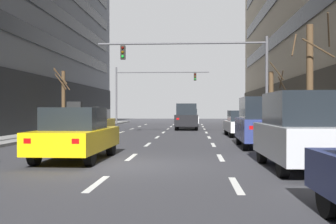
# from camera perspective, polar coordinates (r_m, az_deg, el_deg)

# --- Properties ---
(ground_plane) EXTENTS (120.00, 120.00, 0.00)m
(ground_plane) POSITION_cam_1_polar(r_m,az_deg,el_deg) (12.11, -6.57, -7.39)
(ground_plane) COLOR #38383D
(lane_stripe_l1_s4) EXTENTS (0.16, 2.00, 0.01)m
(lane_stripe_l1_s4) POSITION_cam_1_polar(r_m,az_deg,el_deg) (14.82, -16.83, -5.96)
(lane_stripe_l1_s4) COLOR silver
(lane_stripe_l1_s4) RESTS_ON ground
(lane_stripe_l1_s5) EXTENTS (0.16, 2.00, 0.01)m
(lane_stripe_l1_s5) POSITION_cam_1_polar(r_m,az_deg,el_deg) (19.57, -11.71, -4.42)
(lane_stripe_l1_s5) COLOR silver
(lane_stripe_l1_s5) RESTS_ON ground
(lane_stripe_l1_s6) EXTENTS (0.16, 2.00, 0.01)m
(lane_stripe_l1_s6) POSITION_cam_1_polar(r_m,az_deg,el_deg) (24.41, -8.61, -3.46)
(lane_stripe_l1_s6) COLOR silver
(lane_stripe_l1_s6) RESTS_ON ground
(lane_stripe_l1_s7) EXTENTS (0.16, 2.00, 0.01)m
(lane_stripe_l1_s7) POSITION_cam_1_polar(r_m,az_deg,el_deg) (29.31, -6.55, -2.82)
(lane_stripe_l1_s7) COLOR silver
(lane_stripe_l1_s7) RESTS_ON ground
(lane_stripe_l1_s8) EXTENTS (0.16, 2.00, 0.01)m
(lane_stripe_l1_s8) POSITION_cam_1_polar(r_m,az_deg,el_deg) (34.24, -5.08, -2.36)
(lane_stripe_l1_s8) COLOR silver
(lane_stripe_l1_s8) RESTS_ON ground
(lane_stripe_l1_s9) EXTENTS (0.16, 2.00, 0.01)m
(lane_stripe_l1_s9) POSITION_cam_1_polar(r_m,az_deg,el_deg) (39.18, -3.98, -2.02)
(lane_stripe_l1_s9) COLOR silver
(lane_stripe_l1_s9) RESTS_ON ground
(lane_stripe_l1_s10) EXTENTS (0.16, 2.00, 0.01)m
(lane_stripe_l1_s10) POSITION_cam_1_polar(r_m,az_deg,el_deg) (44.14, -3.13, -1.75)
(lane_stripe_l1_s10) COLOR silver
(lane_stripe_l1_s10) RESTS_ON ground
(lane_stripe_l2_s3) EXTENTS (0.16, 2.00, 0.01)m
(lane_stripe_l2_s3) POSITION_cam_1_polar(r_m,az_deg,el_deg) (9.20, -9.90, -9.83)
(lane_stripe_l2_s3) COLOR silver
(lane_stripe_l2_s3) RESTS_ON ground
(lane_stripe_l2_s4) EXTENTS (0.16, 2.00, 0.01)m
(lane_stripe_l2_s4) POSITION_cam_1_polar(r_m,az_deg,el_deg) (14.06, -5.12, -6.28)
(lane_stripe_l2_s4) COLOR silver
(lane_stripe_l2_s4) RESTS_ON ground
(lane_stripe_l2_s5) EXTENTS (0.16, 2.00, 0.01)m
(lane_stripe_l2_s5) POSITION_cam_1_polar(r_m,az_deg,el_deg) (19.00, -2.84, -4.55)
(lane_stripe_l2_s5) COLOR silver
(lane_stripe_l2_s5) RESTS_ON ground
(lane_stripe_l2_s6) EXTENTS (0.16, 2.00, 0.01)m
(lane_stripe_l2_s6) POSITION_cam_1_polar(r_m,az_deg,el_deg) (23.96, -1.50, -3.53)
(lane_stripe_l2_s6) COLOR silver
(lane_stripe_l2_s6) RESTS_ON ground
(lane_stripe_l2_s7) EXTENTS (0.16, 2.00, 0.01)m
(lane_stripe_l2_s7) POSITION_cam_1_polar(r_m,az_deg,el_deg) (28.93, -0.63, -2.86)
(lane_stripe_l2_s7) COLOR silver
(lane_stripe_l2_s7) RESTS_ON ground
(lane_stripe_l2_s8) EXTENTS (0.16, 2.00, 0.01)m
(lane_stripe_l2_s8) POSITION_cam_1_polar(r_m,az_deg,el_deg) (33.91, -0.01, -2.39)
(lane_stripe_l2_s8) COLOR silver
(lane_stripe_l2_s8) RESTS_ON ground
(lane_stripe_l2_s9) EXTENTS (0.16, 2.00, 0.01)m
(lane_stripe_l2_s9) POSITION_cam_1_polar(r_m,az_deg,el_deg) (38.90, 0.45, -2.03)
(lane_stripe_l2_s9) COLOR silver
(lane_stripe_l2_s9) RESTS_ON ground
(lane_stripe_l2_s10) EXTENTS (0.16, 2.00, 0.01)m
(lane_stripe_l2_s10) POSITION_cam_1_polar(r_m,az_deg,el_deg) (43.89, 0.80, -1.76)
(lane_stripe_l2_s10) COLOR silver
(lane_stripe_l2_s10) RESTS_ON ground
(lane_stripe_l3_s3) EXTENTS (0.16, 2.00, 0.01)m
(lane_stripe_l3_s3) POSITION_cam_1_polar(r_m,az_deg,el_deg) (9.00, 9.49, -10.06)
(lane_stripe_l3_s3) COLOR silver
(lane_stripe_l3_s3) RESTS_ON ground
(lane_stripe_l3_s4) EXTENTS (0.16, 2.00, 0.01)m
(lane_stripe_l3_s4) POSITION_cam_1_polar(r_m,az_deg,el_deg) (13.93, 7.35, -6.35)
(lane_stripe_l3_s4) COLOR silver
(lane_stripe_l3_s4) RESTS_ON ground
(lane_stripe_l3_s5) EXTENTS (0.16, 2.00, 0.01)m
(lane_stripe_l3_s5) POSITION_cam_1_polar(r_m,az_deg,el_deg) (18.90, 6.35, -4.58)
(lane_stripe_l3_s5) COLOR silver
(lane_stripe_l3_s5) RESTS_ON ground
(lane_stripe_l3_s6) EXTENTS (0.16, 2.00, 0.01)m
(lane_stripe_l3_s6) POSITION_cam_1_polar(r_m,az_deg,el_deg) (23.88, 5.76, -3.55)
(lane_stripe_l3_s6) COLOR silver
(lane_stripe_l3_s6) RESTS_ON ground
(lane_stripe_l3_s7) EXTENTS (0.16, 2.00, 0.01)m
(lane_stripe_l3_s7) POSITION_cam_1_polar(r_m,az_deg,el_deg) (28.87, 5.38, -2.87)
(lane_stripe_l3_s7) COLOR silver
(lane_stripe_l3_s7) RESTS_ON ground
(lane_stripe_l3_s8) EXTENTS (0.16, 2.00, 0.01)m
(lane_stripe_l3_s8) POSITION_cam_1_polar(r_m,az_deg,el_deg) (33.86, 5.11, -2.39)
(lane_stripe_l3_s8) COLOR silver
(lane_stripe_l3_s8) RESTS_ON ground
(lane_stripe_l3_s9) EXTENTS (0.16, 2.00, 0.01)m
(lane_stripe_l3_s9) POSITION_cam_1_polar(r_m,az_deg,el_deg) (38.85, 4.91, -2.04)
(lane_stripe_l3_s9) COLOR silver
(lane_stripe_l3_s9) RESTS_ON ground
(lane_stripe_l3_s10) EXTENTS (0.16, 2.00, 0.01)m
(lane_stripe_l3_s10) POSITION_cam_1_polar(r_m,az_deg,el_deg) (43.85, 4.76, -1.76)
(lane_stripe_l3_s10) COLOR silver
(lane_stripe_l3_s10) RESTS_ON ground
(taxi_driving_0) EXTENTS (2.01, 4.46, 1.83)m
(taxi_driving_0) POSITION_cam_1_polar(r_m,az_deg,el_deg) (28.61, -9.90, -1.28)
(taxi_driving_0) COLOR black
(taxi_driving_0) RESTS_ON ground
(car_driving_1) EXTENTS (2.00, 4.52, 1.67)m
(car_driving_1) POSITION_cam_1_polar(r_m,az_deg,el_deg) (38.90, 2.83, -0.82)
(car_driving_1) COLOR black
(car_driving_1) RESTS_ON ground
(car_driving_3) EXTENTS (1.82, 4.33, 2.09)m
(car_driving_3) POSITION_cam_1_polar(r_m,az_deg,el_deg) (32.81, 2.62, -0.66)
(car_driving_3) COLOR black
(car_driving_3) RESTS_ON ground
(taxi_driving_4) EXTENTS (1.96, 4.55, 1.88)m
(taxi_driving_4) POSITION_cam_1_polar(r_m,az_deg,el_deg) (13.43, -12.74, -3.04)
(taxi_driving_4) COLOR black
(taxi_driving_4) RESTS_ON ground
(car_parked_1) EXTENTS (1.90, 4.37, 2.10)m
(car_parked_1) POSITION_cam_1_polar(r_m,az_deg,el_deg) (11.59, 18.03, -2.56)
(car_parked_1) COLOR black
(car_parked_1) RESTS_ON ground
(car_parked_2) EXTENTS (1.95, 4.49, 2.15)m
(car_parked_2) POSITION_cam_1_polar(r_m,az_deg,el_deg) (17.89, 12.87, -1.44)
(car_parked_2) COLOR black
(car_parked_2) RESTS_ON ground
(car_parked_3) EXTENTS (1.86, 4.23, 1.57)m
(car_parked_3) POSITION_cam_1_polar(r_m,az_deg,el_deg) (24.98, 10.21, -1.61)
(car_parked_3) COLOR black
(car_parked_3) RESTS_ON ground
(traffic_signal_0) EXTENTS (10.21, 0.35, 5.83)m
(traffic_signal_0) POSITION_cam_1_polar(r_m,az_deg,el_deg) (24.61, 5.95, 6.64)
(traffic_signal_0) COLOR #4C4C51
(traffic_signal_0) RESTS_ON sidewalk_right
(traffic_signal_1) EXTENTS (10.39, 0.34, 6.20)m
(traffic_signal_1) POSITION_cam_1_polar(r_m,az_deg,el_deg) (45.38, -3.12, 3.94)
(traffic_signal_1) COLOR #4C4C51
(traffic_signal_1) RESTS_ON sidewalk_left
(street_tree_0) EXTENTS (1.21, 0.77, 4.41)m
(street_tree_0) POSITION_cam_1_polar(r_m,az_deg,el_deg) (29.80, -14.44, 1.75)
(street_tree_0) COLOR #4C3823
(street_tree_0) RESTS_ON sidewalk_left
(street_tree_1) EXTENTS (1.88, 1.86, 5.43)m
(street_tree_1) POSITION_cam_1_polar(r_m,az_deg,el_deg) (18.51, 19.23, 3.96)
(street_tree_1) COLOR #4C3823
(street_tree_1) RESTS_ON sidewalk_right
(street_tree_3) EXTENTS (1.30, 1.66, 4.49)m
(street_tree_3) POSITION_cam_1_polar(r_m,az_deg,el_deg) (26.96, 14.28, 1.53)
(street_tree_3) COLOR #4C3823
(street_tree_3) RESTS_ON sidewalk_right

